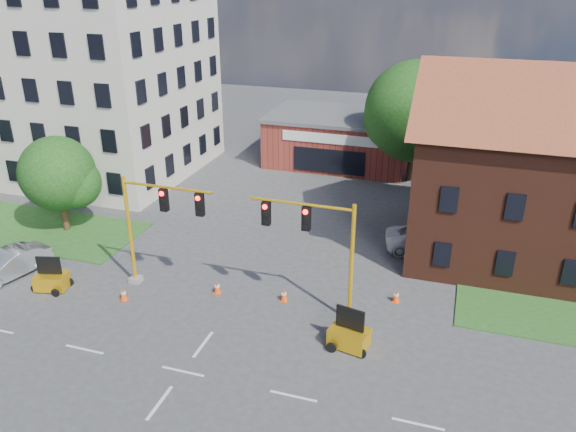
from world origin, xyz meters
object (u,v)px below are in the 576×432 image
object	(u,v)px
signal_mast_east	(318,245)
trailer_east	(349,335)
signal_mast_west	(156,221)
trailer_west	(52,280)
pickup_white	(430,240)

from	to	relation	value
signal_mast_east	trailer_east	xyz separation A→B (m)	(2.11, -2.11, -3.30)
signal_mast_east	trailer_east	distance (m)	4.45
trailer_east	signal_mast_east	bearing A→B (deg)	147.14
signal_mast_west	trailer_west	bearing A→B (deg)	-159.62
signal_mast_east	pickup_white	bearing A→B (deg)	61.09
trailer_west	trailer_east	bearing A→B (deg)	-15.28
pickup_white	signal_mast_east	bearing A→B (deg)	139.77
signal_mast_east	signal_mast_west	bearing A→B (deg)	180.00
trailer_east	pickup_white	size ratio (longest dim) A/B	0.37
trailer_east	trailer_west	bearing A→B (deg)	-168.01
trailer_west	pickup_white	size ratio (longest dim) A/B	0.35
trailer_west	signal_mast_east	bearing A→B (deg)	-6.86
signal_mast_west	signal_mast_east	world-z (taller)	same
signal_mast_west	trailer_west	xyz separation A→B (m)	(-5.51, -2.05, -3.33)
trailer_east	signal_mast_west	bearing A→B (deg)	-178.83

